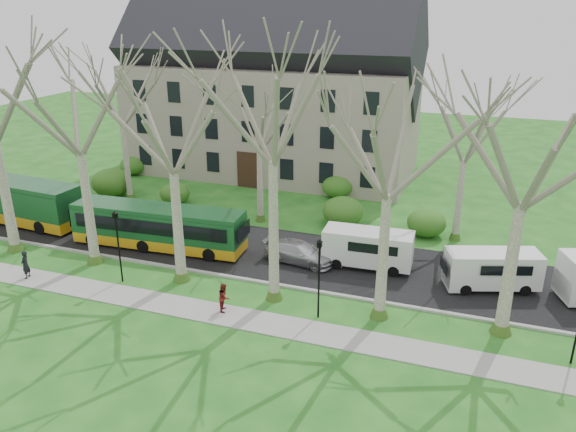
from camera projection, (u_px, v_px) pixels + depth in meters
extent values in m
plane|color=#1E5B1A|center=(222.00, 290.00, 32.02)|extent=(120.00, 120.00, 0.00)
cube|color=gray|center=(202.00, 311.00, 29.80)|extent=(70.00, 2.00, 0.06)
cube|color=black|center=(259.00, 252.00, 36.85)|extent=(80.00, 8.00, 0.06)
cube|color=#A5A39E|center=(233.00, 277.00, 33.31)|extent=(80.00, 0.25, 0.14)
cube|color=gray|center=(273.00, 119.00, 53.24)|extent=(26.00, 12.00, 10.00)
cylinder|color=black|center=(119.00, 250.00, 32.29)|extent=(0.10, 0.10, 4.00)
cube|color=black|center=(115.00, 215.00, 31.52)|extent=(0.22, 0.22, 0.30)
cylinder|color=black|center=(319.00, 283.00, 28.55)|extent=(0.10, 0.10, 4.00)
cube|color=black|center=(320.00, 244.00, 27.79)|extent=(0.22, 0.22, 0.30)
ellipsoid|color=#215217|center=(112.00, 185.00, 47.21)|extent=(2.60, 2.60, 2.00)
ellipsoid|color=#215217|center=(175.00, 192.00, 45.34)|extent=(2.60, 2.60, 2.00)
ellipsoid|color=#215217|center=(343.00, 212.00, 40.98)|extent=(2.60, 2.60, 2.00)
ellipsoid|color=#215217|center=(427.00, 222.00, 39.11)|extent=(2.60, 2.60, 2.00)
ellipsoid|color=#215217|center=(133.00, 164.00, 53.12)|extent=(2.60, 2.60, 2.00)
ellipsoid|color=#215217|center=(337.00, 186.00, 46.89)|extent=(2.60, 2.60, 2.00)
imported|color=#AEAEB3|center=(300.00, 252.00, 35.10)|extent=(4.79, 2.47, 1.33)
imported|color=black|center=(25.00, 265.00, 33.03)|extent=(0.55, 0.70, 1.70)
imported|color=maroon|center=(224.00, 297.00, 29.55)|extent=(0.78, 0.89, 1.55)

